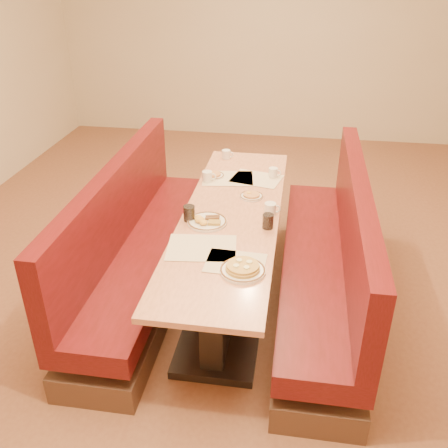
# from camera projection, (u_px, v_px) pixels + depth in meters

# --- Properties ---
(ground) EXTENTS (8.00, 8.00, 0.00)m
(ground) POSITION_uv_depth(u_px,v_px,m) (231.00, 296.00, 4.01)
(ground) COLOR #9E6647
(ground) RESTS_ON ground
(room_envelope) EXTENTS (6.04, 8.04, 2.82)m
(room_envelope) POSITION_uv_depth(u_px,v_px,m) (233.00, 44.00, 3.07)
(room_envelope) COLOR beige
(room_envelope) RESTS_ON ground
(diner_table) EXTENTS (0.70, 2.50, 0.75)m
(diner_table) POSITION_uv_depth(u_px,v_px,m) (231.00, 257.00, 3.83)
(diner_table) COLOR black
(diner_table) RESTS_ON ground
(booth_left) EXTENTS (0.55, 2.50, 1.05)m
(booth_left) POSITION_uv_depth(u_px,v_px,m) (139.00, 251.00, 3.93)
(booth_left) COLOR #4C3326
(booth_left) RESTS_ON ground
(booth_right) EXTENTS (0.55, 2.50, 1.05)m
(booth_right) POSITION_uv_depth(u_px,v_px,m) (328.00, 267.00, 3.73)
(booth_right) COLOR #4C3326
(booth_right) RESTS_ON ground
(placemat_near_left) EXTENTS (0.48, 0.38, 0.00)m
(placemat_near_left) POSITION_uv_depth(u_px,v_px,m) (202.00, 248.00, 3.22)
(placemat_near_left) COLOR beige
(placemat_near_left) RESTS_ON diner_table
(placemat_near_right) EXTENTS (0.38, 0.29, 0.00)m
(placemat_near_right) POSITION_uv_depth(u_px,v_px,m) (236.00, 263.00, 3.07)
(placemat_near_right) COLOR beige
(placemat_near_right) RESTS_ON diner_table
(placemat_far_left) EXTENTS (0.46, 0.37, 0.00)m
(placemat_far_left) POSITION_uv_depth(u_px,v_px,m) (228.00, 178.00, 4.20)
(placemat_far_left) COLOR beige
(placemat_far_left) RESTS_ON diner_table
(placemat_far_right) EXTENTS (0.46, 0.38, 0.00)m
(placemat_far_right) POSITION_uv_depth(u_px,v_px,m) (256.00, 179.00, 4.19)
(placemat_far_right) COLOR beige
(placemat_far_right) RESTS_ON diner_table
(pancake_plate) EXTENTS (0.28, 0.28, 0.06)m
(pancake_plate) POSITION_uv_depth(u_px,v_px,m) (243.00, 269.00, 2.98)
(pancake_plate) COLOR white
(pancake_plate) RESTS_ON diner_table
(eggs_plate) EXTENTS (0.28, 0.28, 0.06)m
(eggs_plate) POSITION_uv_depth(u_px,v_px,m) (207.00, 221.00, 3.51)
(eggs_plate) COLOR white
(eggs_plate) RESTS_ON diner_table
(extra_plate_mid) EXTENTS (0.18, 0.18, 0.04)m
(extra_plate_mid) POSITION_uv_depth(u_px,v_px,m) (251.00, 196.00, 3.88)
(extra_plate_mid) COLOR white
(extra_plate_mid) RESTS_ON diner_table
(extra_plate_far) EXTENTS (0.19, 0.19, 0.04)m
(extra_plate_far) POSITION_uv_depth(u_px,v_px,m) (213.00, 175.00, 4.23)
(extra_plate_far) COLOR white
(extra_plate_far) RESTS_ON diner_table
(coffee_mug_a) EXTENTS (0.12, 0.08, 0.09)m
(coffee_mug_a) POSITION_uv_depth(u_px,v_px,m) (271.00, 209.00, 3.61)
(coffee_mug_a) COLOR white
(coffee_mug_a) RESTS_ON diner_table
(coffee_mug_b) EXTENTS (0.12, 0.08, 0.09)m
(coffee_mug_b) POSITION_uv_depth(u_px,v_px,m) (208.00, 176.00, 4.13)
(coffee_mug_b) COLOR white
(coffee_mug_b) RESTS_ON diner_table
(coffee_mug_c) EXTENTS (0.11, 0.08, 0.08)m
(coffee_mug_c) POSITION_uv_depth(u_px,v_px,m) (274.00, 173.00, 4.21)
(coffee_mug_c) COLOR white
(coffee_mug_c) RESTS_ON diner_table
(coffee_mug_d) EXTENTS (0.11, 0.08, 0.08)m
(coffee_mug_d) POSITION_uv_depth(u_px,v_px,m) (226.00, 154.00, 4.58)
(coffee_mug_d) COLOR white
(coffee_mug_d) RESTS_ON diner_table
(soda_tumbler_near) EXTENTS (0.08, 0.08, 0.11)m
(soda_tumbler_near) POSITION_uv_depth(u_px,v_px,m) (189.00, 213.00, 3.53)
(soda_tumbler_near) COLOR black
(soda_tumbler_near) RESTS_ON diner_table
(soda_tumbler_mid) EXTENTS (0.08, 0.08, 0.11)m
(soda_tumbler_mid) POSITION_uv_depth(u_px,v_px,m) (268.00, 221.00, 3.43)
(soda_tumbler_mid) COLOR black
(soda_tumbler_mid) RESTS_ON diner_table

